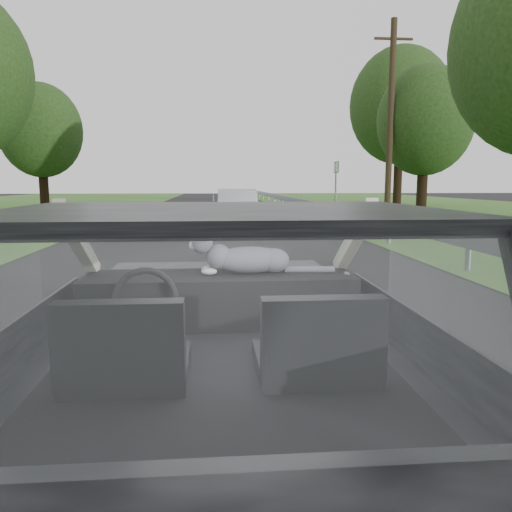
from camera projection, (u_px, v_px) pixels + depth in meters
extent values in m
plane|color=#252526|center=(223.00, 494.00, 2.49)|extent=(140.00, 140.00, 0.00)
cube|color=#27282C|center=(222.00, 355.00, 2.38)|extent=(1.80, 4.00, 1.45)
cube|color=black|center=(220.00, 299.00, 2.98)|extent=(1.58, 0.45, 0.30)
cube|color=black|center=(125.00, 345.00, 2.04)|extent=(0.50, 0.72, 0.42)
cube|color=black|center=(317.00, 340.00, 2.11)|extent=(0.50, 0.72, 0.42)
torus|color=black|center=(145.00, 300.00, 2.65)|extent=(0.36, 0.36, 0.04)
ellipsoid|color=gray|center=(249.00, 258.00, 2.99)|extent=(0.63, 0.21, 0.28)
cube|color=gray|center=(385.00, 221.00, 12.62)|extent=(0.05, 90.00, 0.32)
imported|color=silver|center=(237.00, 207.00, 17.86)|extent=(1.68, 4.03, 1.31)
cube|color=#166223|center=(336.00, 185.00, 30.11)|extent=(0.12, 1.12, 2.79)
cylinder|color=#382B18|center=(390.00, 120.00, 22.53)|extent=(0.35, 0.35, 8.70)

